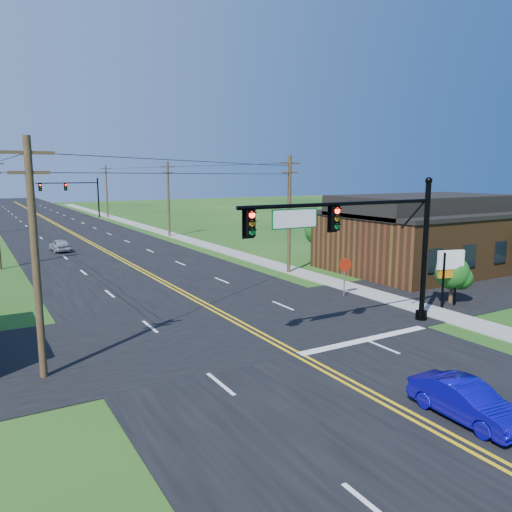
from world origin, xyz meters
TOP-DOWN VIEW (x-y plane):
  - ground at (0.00, 0.00)m, footprint 260.00×260.00m
  - road_main at (0.00, 50.00)m, footprint 16.00×220.00m
  - road_cross at (0.00, 12.00)m, footprint 70.00×10.00m
  - sidewalk at (10.50, 40.00)m, footprint 2.00×160.00m
  - signal_mast_main at (4.34, 8.00)m, footprint 11.30×0.60m
  - signal_mast_far at (4.44, 80.00)m, footprint 10.98×0.60m
  - brick_building at (20.00, 18.00)m, footprint 14.20×11.20m
  - utility_pole_left_a at (-9.50, 10.00)m, footprint 1.80×0.28m
  - utility_pole_right_a at (9.80, 22.00)m, footprint 1.80×0.28m
  - utility_pole_right_b at (9.80, 48.00)m, footprint 1.80×0.28m
  - utility_pole_right_c at (9.80, 78.00)m, footprint 1.80×0.28m
  - tree_right_back at (16.00, 26.00)m, footprint 3.00×3.00m
  - shrub_corner at (13.00, 9.50)m, footprint 2.00×2.00m
  - blue_car at (1.46, -0.26)m, footprint 1.38×3.76m
  - distant_car at (-3.79, 42.12)m, footprint 1.74×3.77m
  - stop_sign at (8.58, 13.95)m, footprint 0.88×0.20m
  - pylon_sign at (12.16, 9.00)m, footprint 1.62×0.67m

SIDE VIEW (x-z plane):
  - ground at x=0.00m, z-range 0.00..0.00m
  - road_main at x=0.00m, z-range 0.00..0.04m
  - road_cross at x=0.00m, z-range 0.00..0.04m
  - sidewalk at x=10.50m, z-range 0.00..0.08m
  - blue_car at x=1.46m, z-range 0.00..1.23m
  - distant_car at x=-3.79m, z-range 0.00..1.25m
  - stop_sign at x=8.58m, z-range 0.55..3.03m
  - shrub_corner at x=13.00m, z-range 0.42..3.28m
  - brick_building at x=20.00m, z-range 0.00..4.70m
  - pylon_sign at x=12.16m, z-range 0.77..4.10m
  - tree_right_back at x=16.00m, z-range 0.55..4.65m
  - signal_mast_far at x=4.44m, z-range 0.81..8.29m
  - utility_pole_left_a at x=-9.50m, z-range 0.22..9.22m
  - utility_pole_right_a at x=9.80m, z-range 0.22..9.22m
  - utility_pole_right_b at x=9.80m, z-range 0.22..9.22m
  - utility_pole_right_c at x=9.80m, z-range 0.22..9.22m
  - signal_mast_main at x=4.34m, z-range 1.01..8.49m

